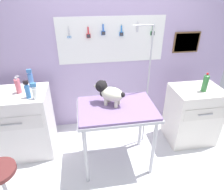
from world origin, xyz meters
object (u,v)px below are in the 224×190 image
(cabinet_right, at_px, (192,115))
(stool, at_px, (0,176))
(counter_left, at_px, (21,124))
(spray_bottle_tall, at_px, (31,79))
(grooming_arm, at_px, (146,95))
(dog, at_px, (109,92))
(soda_bottle, at_px, (205,83))
(grooming_table, at_px, (117,114))

(cabinet_right, xyz_separation_m, stool, (-2.46, -0.70, 0.01))
(cabinet_right, bearing_deg, stool, -164.11)
(counter_left, bearing_deg, spray_bottle_tall, 38.78)
(counter_left, relative_size, cabinet_right, 1.08)
(grooming_arm, distance_m, dog, 0.64)
(cabinet_right, bearing_deg, counter_left, 176.84)
(stool, bearing_deg, counter_left, 88.77)
(dog, height_order, cabinet_right, dog)
(counter_left, bearing_deg, cabinet_right, -3.16)
(cabinet_right, relative_size, soda_bottle, 3.32)
(grooming_arm, bearing_deg, soda_bottle, -8.91)
(cabinet_right, bearing_deg, spray_bottle_tall, 172.41)
(dog, distance_m, stool, 1.41)
(dog, xyz_separation_m, spray_bottle_tall, (-0.96, 0.49, 0.02))
(grooming_table, distance_m, counter_left, 1.35)
(dog, relative_size, soda_bottle, 1.42)
(stool, bearing_deg, grooming_table, 18.20)
(counter_left, xyz_separation_m, stool, (-0.02, -0.84, -0.03))
(grooming_arm, xyz_separation_m, stool, (-1.73, -0.75, -0.37))
(grooming_table, bearing_deg, counter_left, 161.32)
(spray_bottle_tall, bearing_deg, dog, -27.24)
(counter_left, distance_m, soda_bottle, 2.54)
(spray_bottle_tall, xyz_separation_m, soda_bottle, (2.27, -0.36, -0.06))
(grooming_arm, height_order, stool, grooming_arm)
(grooming_arm, relative_size, spray_bottle_tall, 7.09)
(grooming_table, distance_m, stool, 1.37)
(spray_bottle_tall, bearing_deg, soda_bottle, -9.07)
(grooming_arm, bearing_deg, cabinet_right, -4.30)
(counter_left, xyz_separation_m, spray_bottle_tall, (0.20, 0.16, 0.57))
(cabinet_right, distance_m, spray_bottle_tall, 2.34)
(grooming_table, relative_size, stool, 1.71)
(spray_bottle_tall, bearing_deg, grooming_table, -29.31)
(counter_left, relative_size, soda_bottle, 3.60)
(grooming_arm, distance_m, counter_left, 1.75)
(stool, xyz_separation_m, spray_bottle_tall, (0.22, 1.00, 0.60))
(spray_bottle_tall, bearing_deg, grooming_arm, -9.14)
(grooming_table, bearing_deg, cabinet_right, 13.40)
(cabinet_right, bearing_deg, grooming_arm, 175.70)
(stool, height_order, soda_bottle, soda_bottle)
(counter_left, height_order, cabinet_right, counter_left)
(stool, height_order, spray_bottle_tall, spray_bottle_tall)
(grooming_arm, bearing_deg, counter_left, 177.33)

